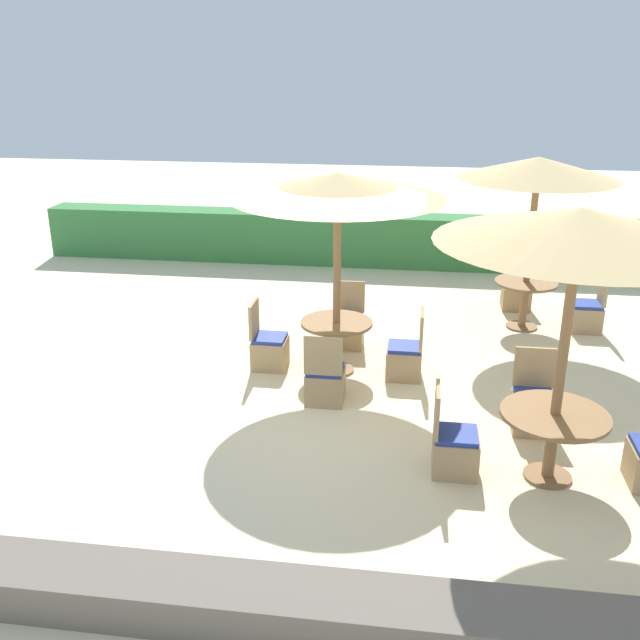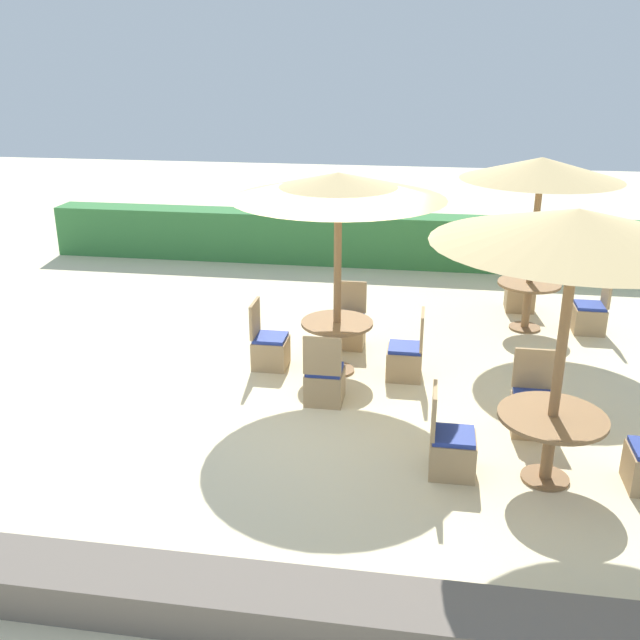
{
  "view_description": "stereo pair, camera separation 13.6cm",
  "coord_description": "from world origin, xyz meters",
  "px_view_note": "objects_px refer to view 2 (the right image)",
  "views": [
    {
      "loc": [
        1.18,
        -7.7,
        4.04
      ],
      "look_at": [
        0.0,
        0.6,
        0.9
      ],
      "focal_mm": 40.0,
      "sensor_mm": 36.0,
      "label": 1
    },
    {
      "loc": [
        1.31,
        -7.68,
        4.04
      ],
      "look_at": [
        0.0,
        0.6,
        0.9
      ],
      "focal_mm": 40.0,
      "sensor_mm": 36.0,
      "label": 2
    }
  ],
  "objects_px": {
    "patio_chair_front_right_west": "(451,450)",
    "patio_chair_center_north": "(349,329)",
    "parasol_back_right": "(542,170)",
    "round_table_center": "(337,334)",
    "parasol_front_right": "(577,228)",
    "patio_chair_center_south": "(324,382)",
    "patio_chair_center_west": "(269,349)",
    "round_table_back_right": "(528,294)",
    "parasol_center": "(338,186)",
    "patio_chair_back_right_east": "(590,316)",
    "round_table_front_right": "(551,429)",
    "patio_chair_center_east": "(406,359)",
    "patio_chair_front_right_north": "(532,410)",
    "patio_chair_back_right_north": "(520,294)"
  },
  "relations": [
    {
      "from": "parasol_front_right",
      "to": "parasol_center",
      "type": "height_order",
      "value": "parasol_front_right"
    },
    {
      "from": "patio_chair_front_right_west",
      "to": "parasol_center",
      "type": "distance_m",
      "value": 3.53
    },
    {
      "from": "parasol_back_right",
      "to": "patio_chair_back_right_north",
      "type": "distance_m",
      "value": 2.38
    },
    {
      "from": "patio_chair_back_right_north",
      "to": "patio_chair_center_east",
      "type": "distance_m",
      "value": 3.48
    },
    {
      "from": "patio_chair_center_west",
      "to": "patio_chair_back_right_east",
      "type": "bearing_deg",
      "value": 114.05
    },
    {
      "from": "parasol_back_right",
      "to": "parasol_front_right",
      "type": "height_order",
      "value": "parasol_front_right"
    },
    {
      "from": "parasol_back_right",
      "to": "round_table_front_right",
      "type": "relative_size",
      "value": 2.48
    },
    {
      "from": "patio_chair_back_right_east",
      "to": "patio_chair_center_south",
      "type": "height_order",
      "value": "same"
    },
    {
      "from": "round_table_back_right",
      "to": "round_table_front_right",
      "type": "distance_m",
      "value": 4.33
    },
    {
      "from": "patio_chair_back_right_east",
      "to": "patio_chair_center_south",
      "type": "relative_size",
      "value": 1.0
    },
    {
      "from": "parasol_back_right",
      "to": "patio_chair_center_west",
      "type": "relative_size",
      "value": 2.84
    },
    {
      "from": "round_table_center",
      "to": "round_table_front_right",
      "type": "bearing_deg",
      "value": -43.06
    },
    {
      "from": "parasol_back_right",
      "to": "patio_chair_center_north",
      "type": "relative_size",
      "value": 2.84
    },
    {
      "from": "round_table_front_right",
      "to": "patio_chair_center_east",
      "type": "bearing_deg",
      "value": 124.19
    },
    {
      "from": "parasol_front_right",
      "to": "patio_chair_center_south",
      "type": "bearing_deg",
      "value": 151.22
    },
    {
      "from": "patio_chair_front_right_west",
      "to": "patio_chair_center_north",
      "type": "distance_m",
      "value": 3.52
    },
    {
      "from": "parasol_center",
      "to": "patio_chair_center_south",
      "type": "relative_size",
      "value": 2.91
    },
    {
      "from": "patio_chair_front_right_west",
      "to": "patio_chair_center_north",
      "type": "bearing_deg",
      "value": -156.03
    },
    {
      "from": "parasol_front_right",
      "to": "patio_chair_center_north",
      "type": "height_order",
      "value": "parasol_front_right"
    },
    {
      "from": "patio_chair_center_west",
      "to": "patio_chair_center_south",
      "type": "bearing_deg",
      "value": 44.18
    },
    {
      "from": "patio_chair_center_east",
      "to": "parasol_center",
      "type": "bearing_deg",
      "value": 86.61
    },
    {
      "from": "parasol_front_right",
      "to": "patio_chair_center_south",
      "type": "distance_m",
      "value": 3.65
    },
    {
      "from": "round_table_front_right",
      "to": "patio_chair_front_right_north",
      "type": "xyz_separation_m",
      "value": [
        -0.03,
        1.0,
        -0.31
      ]
    },
    {
      "from": "round_table_front_right",
      "to": "round_table_center",
      "type": "relative_size",
      "value": 1.11
    },
    {
      "from": "parasol_center",
      "to": "patio_chair_center_south",
      "type": "bearing_deg",
      "value": -91.69
    },
    {
      "from": "patio_chair_back_right_east",
      "to": "parasol_front_right",
      "type": "xyz_separation_m",
      "value": [
        -1.22,
        -4.33,
        2.33
      ]
    },
    {
      "from": "patio_chair_front_right_west",
      "to": "patio_chair_front_right_north",
      "type": "height_order",
      "value": "same"
    },
    {
      "from": "patio_chair_back_right_north",
      "to": "parasol_center",
      "type": "bearing_deg",
      "value": 47.57
    },
    {
      "from": "parasol_front_right",
      "to": "round_table_front_right",
      "type": "bearing_deg",
      "value": 0.0
    },
    {
      "from": "parasol_center",
      "to": "patio_chair_center_east",
      "type": "relative_size",
      "value": 2.91
    },
    {
      "from": "patio_chair_back_right_north",
      "to": "patio_chair_back_right_east",
      "type": "bearing_deg",
      "value": 137.09
    },
    {
      "from": "round_table_front_right",
      "to": "patio_chair_center_east",
      "type": "relative_size",
      "value": 1.14
    },
    {
      "from": "patio_chair_back_right_east",
      "to": "round_table_center",
      "type": "height_order",
      "value": "patio_chair_back_right_east"
    },
    {
      "from": "parasol_back_right",
      "to": "round_table_front_right",
      "type": "height_order",
      "value": "parasol_back_right"
    },
    {
      "from": "parasol_front_right",
      "to": "parasol_center",
      "type": "relative_size",
      "value": 1.02
    },
    {
      "from": "parasol_center",
      "to": "patio_chair_center_north",
      "type": "relative_size",
      "value": 2.91
    },
    {
      "from": "round_table_back_right",
      "to": "patio_chair_center_west",
      "type": "xyz_separation_m",
      "value": [
        -3.63,
        -2.03,
        -0.31
      ]
    },
    {
      "from": "round_table_back_right",
      "to": "parasol_center",
      "type": "relative_size",
      "value": 0.35
    },
    {
      "from": "patio_chair_back_right_east",
      "to": "patio_chair_back_right_north",
      "type": "distance_m",
      "value": 1.31
    },
    {
      "from": "round_table_front_right",
      "to": "patio_chair_center_south",
      "type": "distance_m",
      "value": 2.83
    },
    {
      "from": "patio_chair_back_right_east",
      "to": "patio_chair_center_north",
      "type": "distance_m",
      "value": 3.77
    },
    {
      "from": "patio_chair_front_right_north",
      "to": "parasol_center",
      "type": "relative_size",
      "value": 0.34
    },
    {
      "from": "patio_chair_center_north",
      "to": "patio_chair_back_right_north",
      "type": "bearing_deg",
      "value": -142.54
    },
    {
      "from": "patio_chair_center_north",
      "to": "parasol_back_right",
      "type": "bearing_deg",
      "value": -157.11
    },
    {
      "from": "parasol_front_right",
      "to": "round_table_center",
      "type": "bearing_deg",
      "value": 136.94
    },
    {
      "from": "patio_chair_back_right_east",
      "to": "round_table_front_right",
      "type": "relative_size",
      "value": 0.87
    },
    {
      "from": "parasol_back_right",
      "to": "round_table_center",
      "type": "relative_size",
      "value": 2.77
    },
    {
      "from": "patio_chair_center_south",
      "to": "patio_chair_center_east",
      "type": "relative_size",
      "value": 1.0
    },
    {
      "from": "parasol_front_right",
      "to": "patio_chair_center_west",
      "type": "height_order",
      "value": "parasol_front_right"
    },
    {
      "from": "round_table_front_right",
      "to": "round_table_center",
      "type": "distance_m",
      "value": 3.34
    }
  ]
}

